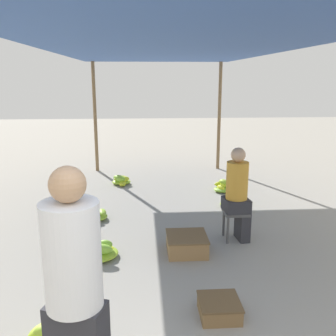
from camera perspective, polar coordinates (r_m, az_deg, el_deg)
canopy_post_back_left at (r=9.23m, az=-11.04°, el=7.53°), size 0.08×0.08×2.61m
canopy_post_back_right at (r=9.35m, az=7.81°, el=7.73°), size 0.08×0.08×2.61m
canopy_tarp at (r=5.35m, az=0.12°, el=17.79°), size 3.42×7.98×0.04m
vendor_foreground at (r=2.61m, az=-14.06°, el=-17.83°), size 0.46×0.46×1.74m
stool at (r=5.39m, az=10.25°, el=-7.27°), size 0.34×0.34×0.43m
vendor_seated at (r=5.28m, az=10.62°, el=-3.71°), size 0.37×0.37×1.33m
banana_pile_left_1 at (r=8.13m, az=-7.17°, el=-1.85°), size 0.40×0.59×0.22m
banana_pile_left_2 at (r=6.21m, az=-11.44°, el=-7.05°), size 0.47×0.48×0.25m
banana_pile_left_3 at (r=5.01m, az=-11.05°, el=-12.29°), size 0.60×0.60×0.23m
banana_pile_right_0 at (r=7.64m, az=8.41°, el=-2.87°), size 0.40×0.40×0.26m
banana_pile_right_1 at (r=6.78m, az=9.99°, el=-5.16°), size 0.54×0.51×0.21m
crate_near at (r=3.88m, az=7.82°, el=-20.38°), size 0.39×0.39×0.17m
crate_mid at (r=5.02m, az=2.88°, el=-11.47°), size 0.53×0.53×0.24m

